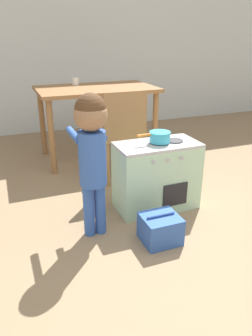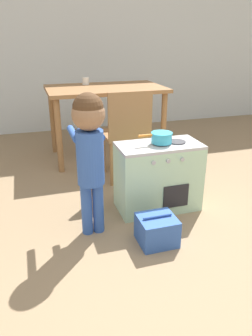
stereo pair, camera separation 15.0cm
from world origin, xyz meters
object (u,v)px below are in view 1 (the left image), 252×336
object	(u,v)px
cup_on_table	(76,81)
child_figure	(92,143)
dining_chair_near	(121,133)
toy_pot	(160,136)
toy_basket	(160,229)
play_kitchen	(157,176)
dining_table	(96,98)

from	to	relation	value
cup_on_table	child_figure	bearing A→B (deg)	-100.17
child_figure	dining_chair_near	size ratio (longest dim) A/B	1.15
toy_pot	toy_basket	size ratio (longest dim) A/B	1.07
child_figure	toy_basket	world-z (taller)	child_figure
play_kitchen	dining_table	xyz separation A→B (m)	(-0.09, 1.22, 0.38)
dining_chair_near	play_kitchen	bearing A→B (deg)	-82.83
toy_pot	cup_on_table	size ratio (longest dim) A/B	3.33
play_kitchen	cup_on_table	xyz separation A→B (m)	(-0.25, 1.43, 0.52)
play_kitchen	child_figure	world-z (taller)	child_figure
toy_basket	cup_on_table	world-z (taller)	cup_on_table
child_figure	dining_table	size ratio (longest dim) A/B	0.80
play_kitchen	child_figure	distance (m)	0.68
play_kitchen	cup_on_table	bearing A→B (deg)	99.86
toy_basket	dining_chair_near	size ratio (longest dim) A/B	0.29
cup_on_table	play_kitchen	bearing A→B (deg)	-80.14
play_kitchen	child_figure	xyz separation A→B (m)	(-0.54, -0.18, 0.38)
toy_pot	child_figure	distance (m)	0.58
child_figure	toy_basket	xyz separation A→B (m)	(0.36, -0.24, -0.54)
toy_pot	child_figure	world-z (taller)	child_figure
dining_table	play_kitchen	bearing A→B (deg)	-85.72
child_figure	dining_chair_near	distance (m)	0.91
child_figure	toy_pot	bearing A→B (deg)	18.35
toy_pot	cup_on_table	bearing A→B (deg)	100.36
play_kitchen	child_figure	size ratio (longest dim) A/B	0.65
cup_on_table	toy_basket	bearing A→B (deg)	-87.79
dining_table	cup_on_table	distance (m)	0.30
child_figure	play_kitchen	bearing A→B (deg)	18.70
play_kitchen	dining_table	size ratio (longest dim) A/B	0.52
toy_basket	cup_on_table	size ratio (longest dim) A/B	3.10
child_figure	toy_basket	size ratio (longest dim) A/B	3.98
play_kitchen	toy_basket	xyz separation A→B (m)	(-0.18, -0.42, -0.17)
toy_basket	dining_table	distance (m)	1.73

